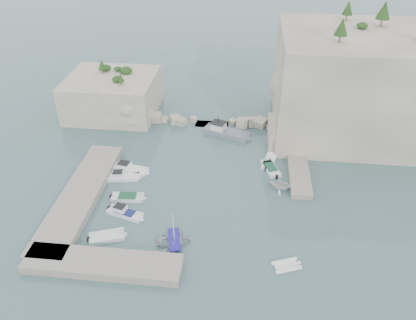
# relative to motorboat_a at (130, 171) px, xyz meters

# --- Properties ---
(ground) EXTENTS (400.00, 400.00, 0.00)m
(ground) POSITION_rel_motorboat_a_xyz_m (12.03, -6.21, 0.00)
(ground) COLOR #456568
(ground) RESTS_ON ground
(cliff_east) EXTENTS (26.00, 22.00, 17.00)m
(cliff_east) POSITION_rel_motorboat_a_xyz_m (35.03, 16.79, 8.50)
(cliff_east) COLOR beige
(cliff_east) RESTS_ON ground
(cliff_terrace) EXTENTS (8.00, 10.00, 2.50)m
(cliff_terrace) POSITION_rel_motorboat_a_xyz_m (25.03, 11.79, 1.25)
(cliff_terrace) COLOR beige
(cliff_terrace) RESTS_ON ground
(outcrop_west) EXTENTS (16.00, 14.00, 7.00)m
(outcrop_west) POSITION_rel_motorboat_a_xyz_m (-7.97, 18.79, 3.50)
(outcrop_west) COLOR beige
(outcrop_west) RESTS_ON ground
(quay_west) EXTENTS (5.00, 24.00, 1.10)m
(quay_west) POSITION_rel_motorboat_a_xyz_m (-4.97, -7.21, 0.55)
(quay_west) COLOR #9E9689
(quay_west) RESTS_ON ground
(quay_south) EXTENTS (18.00, 4.00, 1.10)m
(quay_south) POSITION_rel_motorboat_a_xyz_m (2.03, -18.71, 0.55)
(quay_south) COLOR #9E9689
(quay_south) RESTS_ON ground
(ledge_east) EXTENTS (3.00, 16.00, 0.80)m
(ledge_east) POSITION_rel_motorboat_a_xyz_m (25.53, 3.79, 0.40)
(ledge_east) COLOR #9E9689
(ledge_east) RESTS_ON ground
(breakwater) EXTENTS (28.00, 3.00, 1.40)m
(breakwater) POSITION_rel_motorboat_a_xyz_m (11.03, 15.79, 0.70)
(breakwater) COLOR beige
(breakwater) RESTS_ON ground
(motorboat_a) EXTENTS (6.59, 2.99, 1.40)m
(motorboat_a) POSITION_rel_motorboat_a_xyz_m (0.00, 0.00, 0.00)
(motorboat_a) COLOR white
(motorboat_a) RESTS_ON ground
(motorboat_b) EXTENTS (5.32, 2.39, 1.40)m
(motorboat_b) POSITION_rel_motorboat_a_xyz_m (-0.41, -2.09, 0.00)
(motorboat_b) COLOR white
(motorboat_b) RESTS_ON ground
(motorboat_c) EXTENTS (4.96, 2.17, 0.70)m
(motorboat_c) POSITION_rel_motorboat_a_xyz_m (1.51, -6.57, 0.00)
(motorboat_c) COLOR silver
(motorboat_c) RESTS_ON ground
(motorboat_d) EXTENTS (5.58, 3.09, 1.40)m
(motorboat_d) POSITION_rel_motorboat_a_xyz_m (2.09, -9.82, 0.00)
(motorboat_d) COLOR white
(motorboat_d) RESTS_ON ground
(motorboat_e) EXTENTS (5.02, 3.38, 0.70)m
(motorboat_e) POSITION_rel_motorboat_a_xyz_m (1.02, -14.20, 0.00)
(motorboat_e) COLOR silver
(motorboat_e) RESTS_ON ground
(rowboat) EXTENTS (4.89, 4.00, 0.89)m
(rowboat) POSITION_rel_motorboat_a_xyz_m (9.40, -14.01, 0.00)
(rowboat) COLOR silver
(rowboat) RESTS_ON ground
(inflatable_dinghy) EXTENTS (3.75, 2.75, 0.44)m
(inflatable_dinghy) POSITION_rel_motorboat_a_xyz_m (22.74, -16.42, 0.00)
(inflatable_dinghy) COLOR white
(inflatable_dinghy) RESTS_ON ground
(tender_east_a) EXTENTS (4.16, 3.81, 1.85)m
(tender_east_a) POSITION_rel_motorboat_a_xyz_m (22.61, -1.97, 0.00)
(tender_east_a) COLOR silver
(tender_east_a) RESTS_ON ground
(tender_east_b) EXTENTS (3.36, 5.17, 0.70)m
(tender_east_b) POSITION_rel_motorboat_a_xyz_m (21.34, 2.51, 0.00)
(tender_east_b) COLOR white
(tender_east_b) RESTS_ON ground
(tender_east_c) EXTENTS (2.74, 5.13, 0.70)m
(tender_east_c) POSITION_rel_motorboat_a_xyz_m (21.20, 4.47, 0.00)
(tender_east_c) COLOR white
(tender_east_c) RESTS_ON ground
(tender_east_d) EXTENTS (5.17, 3.42, 1.87)m
(tender_east_d) POSITION_rel_motorboat_a_xyz_m (23.08, 7.71, 0.00)
(tender_east_d) COLOR white
(tender_east_d) RESTS_ON ground
(work_boat) EXTENTS (9.24, 5.47, 2.20)m
(work_boat) POSITION_rel_motorboat_a_xyz_m (13.96, 12.28, 0.00)
(work_boat) COLOR slate
(work_boat) RESTS_ON ground
(rowboat_mast) EXTENTS (0.10, 0.10, 4.20)m
(rowboat_mast) POSITION_rel_motorboat_a_xyz_m (9.40, -14.01, 2.54)
(rowboat_mast) COLOR white
(rowboat_mast) RESTS_ON rowboat
(vegetation) EXTENTS (53.48, 13.88, 13.40)m
(vegetation) POSITION_rel_motorboat_a_xyz_m (29.86, 18.19, 17.93)
(vegetation) COLOR #1E4219
(vegetation) RESTS_ON ground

